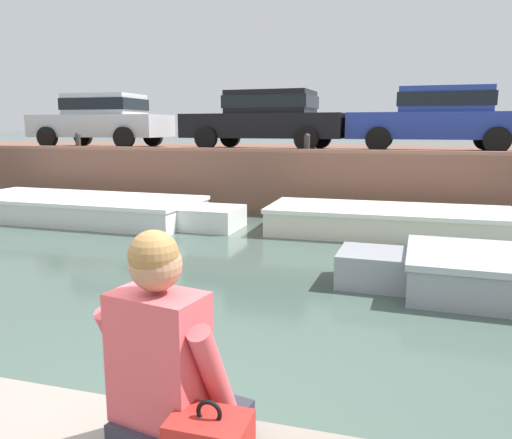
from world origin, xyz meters
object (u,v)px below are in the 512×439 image
boat_moored_west_white (90,209)px  mooring_bollard_mid (307,142)px  person_seated_right (167,374)px  boat_moored_central_cream (400,222)px  car_centre_blue (438,116)px  car_left_inner_black (267,117)px  mooring_bollard_west (78,140)px  car_leftmost_silver (103,118)px

boat_moored_west_white → mooring_bollard_mid: bearing=24.8°
person_seated_right → boat_moored_central_cream: bearing=83.9°
boat_moored_west_white → boat_moored_central_cream: boat_moored_central_cream is taller
car_centre_blue → car_left_inner_black: bearing=-180.0°
car_left_inner_black → mooring_bollard_west: bearing=-163.3°
boat_moored_west_white → car_left_inner_black: car_left_inner_black is taller
person_seated_right → mooring_bollard_west: bearing=126.9°
boat_moored_west_white → person_seated_right: (5.90, -8.02, 0.87)m
mooring_bollard_west → person_seated_right: size_ratio=0.46×
mooring_bollard_mid → car_leftmost_silver: bearing=167.1°
boat_moored_central_cream → person_seated_right: size_ratio=5.81×
mooring_bollard_mid → person_seated_right: mooring_bollard_mid is taller
boat_moored_central_cream → car_centre_blue: 3.98m
boat_moored_central_cream → person_seated_right: 8.41m
boat_moored_west_white → car_left_inner_black: 5.25m
boat_moored_west_white → car_leftmost_silver: (-1.87, 3.60, 2.09)m
boat_moored_west_white → car_centre_blue: size_ratio=1.58×
car_leftmost_silver → mooring_bollard_mid: size_ratio=9.09×
car_leftmost_silver → car_centre_blue: size_ratio=0.96×
car_leftmost_silver → mooring_bollard_west: size_ratio=9.09×
car_leftmost_silver → person_seated_right: (7.78, -11.62, -1.22)m
car_left_inner_black → person_seated_right: bearing=-76.9°
mooring_bollard_mid → person_seated_right: 10.24m
car_left_inner_black → mooring_bollard_west: size_ratio=10.05×
car_centre_blue → person_seated_right: 11.80m
boat_moored_west_white → boat_moored_central_cream: 6.80m
car_left_inner_black → car_centre_blue: 4.36m
boat_moored_central_cream → car_leftmost_silver: bearing=159.2°
car_centre_blue → mooring_bollard_mid: size_ratio=9.49×
car_leftmost_silver → mooring_bollard_west: bearing=-83.9°
boat_moored_central_cream → car_left_inner_black: (-3.59, 3.30, 2.09)m
mooring_bollard_mid → person_seated_right: bearing=-82.6°
mooring_bollard_west → car_centre_blue: bearing=9.1°
car_centre_blue → person_seated_right: car_centre_blue is taller
boat_moored_central_cream → mooring_bollard_west: (-8.51, 1.82, 1.48)m
car_centre_blue → mooring_bollard_west: 9.42m
boat_moored_west_white → person_seated_right: person_seated_right is taller
mooring_bollard_west → mooring_bollard_mid: size_ratio=1.00×
boat_moored_central_cream → car_leftmost_silver: car_leftmost_silver is taller
car_left_inner_black → person_seated_right: 11.98m
boat_moored_west_white → car_leftmost_silver: size_ratio=1.65×
boat_moored_west_white → car_centre_blue: (7.57, 3.60, 2.09)m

